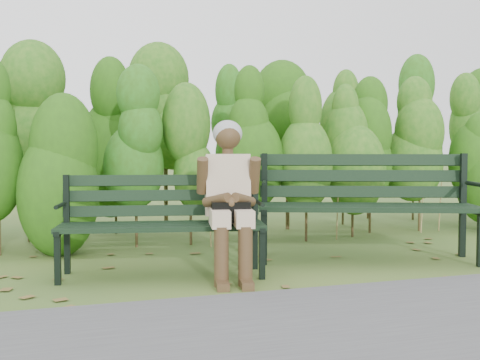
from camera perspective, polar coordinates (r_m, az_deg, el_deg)
name	(u,v)px	position (r m, az deg, el deg)	size (l,w,h in m)	color
ground	(252,266)	(5.06, 1.20, -8.71)	(80.00, 80.00, 0.00)	#395A27
footpath	(387,348)	(3.13, 14.72, -16.19)	(60.00, 2.50, 0.01)	#474749
hedge_band	(202,131)	(6.75, -3.86, 4.95)	(11.04, 1.67, 2.42)	#47381E
leaf_litter	(258,267)	(4.99, 1.85, -8.84)	(6.02, 2.25, 0.01)	brown
bench_left	(162,216)	(4.70, -7.89, -3.62)	(1.73, 0.83, 0.83)	black
bench_right	(365,197)	(5.46, 12.60, -1.67)	(2.10, 1.31, 1.00)	black
seated_woman	(229,190)	(4.53, -1.11, -0.99)	(0.55, 0.80, 1.28)	beige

